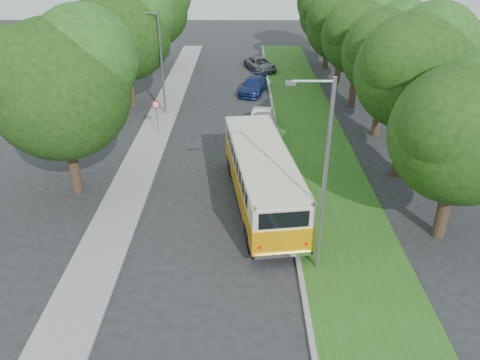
{
  "coord_description": "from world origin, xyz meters",
  "views": [
    {
      "loc": [
        1.27,
        -17.69,
        12.16
      ],
      "look_at": [
        1.14,
        2.51,
        1.5
      ],
      "focal_mm": 35.0,
      "sensor_mm": 36.0,
      "label": 1
    }
  ],
  "objects_px": {
    "car_silver": "(264,126)",
    "lamppost_near": "(323,175)",
    "car_white": "(261,119)",
    "car_blue": "(253,86)",
    "lamppost_far": "(160,60)",
    "vintage_bus": "(262,178)",
    "car_grey": "(260,64)"
  },
  "relations": [
    {
      "from": "car_white",
      "to": "lamppost_far",
      "type": "bearing_deg",
      "value": 170.86
    },
    {
      "from": "lamppost_near",
      "to": "vintage_bus",
      "type": "distance_m",
      "value": 6.24
    },
    {
      "from": "lamppost_near",
      "to": "car_white",
      "type": "height_order",
      "value": "lamppost_near"
    },
    {
      "from": "car_silver",
      "to": "car_white",
      "type": "relative_size",
      "value": 1.2
    },
    {
      "from": "car_blue",
      "to": "car_grey",
      "type": "relative_size",
      "value": 0.98
    },
    {
      "from": "car_white",
      "to": "car_blue",
      "type": "relative_size",
      "value": 0.82
    },
    {
      "from": "vintage_bus",
      "to": "car_white",
      "type": "xyz_separation_m",
      "value": [
        0.35,
        10.79,
        -0.9
      ]
    },
    {
      "from": "lamppost_near",
      "to": "vintage_bus",
      "type": "height_order",
      "value": "lamppost_near"
    },
    {
      "from": "car_white",
      "to": "car_grey",
      "type": "height_order",
      "value": "car_grey"
    },
    {
      "from": "car_silver",
      "to": "car_blue",
      "type": "distance_m",
      "value": 9.74
    },
    {
      "from": "vintage_bus",
      "to": "car_grey",
      "type": "xyz_separation_m",
      "value": [
        0.79,
        26.21,
        -0.87
      ]
    },
    {
      "from": "car_silver",
      "to": "car_grey",
      "type": "distance_m",
      "value": 17.18
    },
    {
      "from": "vintage_bus",
      "to": "car_grey",
      "type": "distance_m",
      "value": 26.24
    },
    {
      "from": "lamppost_near",
      "to": "car_blue",
      "type": "distance_m",
      "value": 24.31
    },
    {
      "from": "vintage_bus",
      "to": "car_blue",
      "type": "height_order",
      "value": "vintage_bus"
    },
    {
      "from": "lamppost_near",
      "to": "car_blue",
      "type": "relative_size",
      "value": 1.76
    },
    {
      "from": "lamppost_near",
      "to": "car_grey",
      "type": "distance_m",
      "value": 31.63
    },
    {
      "from": "lamppost_far",
      "to": "car_grey",
      "type": "xyz_separation_m",
      "value": [
        7.7,
        12.89,
        -3.48
      ]
    },
    {
      "from": "vintage_bus",
      "to": "car_silver",
      "type": "distance_m",
      "value": 9.08
    },
    {
      "from": "lamppost_near",
      "to": "car_blue",
      "type": "xyz_separation_m",
      "value": [
        -2.06,
        23.93,
        -3.71
      ]
    },
    {
      "from": "vintage_bus",
      "to": "car_blue",
      "type": "bearing_deg",
      "value": 82.32
    },
    {
      "from": "vintage_bus",
      "to": "car_grey",
      "type": "relative_size",
      "value": 2.21
    },
    {
      "from": "lamppost_near",
      "to": "lamppost_far",
      "type": "distance_m",
      "value": 20.53
    },
    {
      "from": "car_white",
      "to": "car_grey",
      "type": "distance_m",
      "value": 15.43
    },
    {
      "from": "vintage_bus",
      "to": "car_blue",
      "type": "xyz_separation_m",
      "value": [
        -0.06,
        18.76,
        -0.86
      ]
    },
    {
      "from": "car_white",
      "to": "vintage_bus",
      "type": "bearing_deg",
      "value": -81.71
    },
    {
      "from": "car_white",
      "to": "car_silver",
      "type": "bearing_deg",
      "value": -74.68
    },
    {
      "from": "car_silver",
      "to": "lamppost_near",
      "type": "bearing_deg",
      "value": -85.26
    },
    {
      "from": "car_grey",
      "to": "vintage_bus",
      "type": "bearing_deg",
      "value": -111.27
    },
    {
      "from": "vintage_bus",
      "to": "car_silver",
      "type": "bearing_deg",
      "value": 78.95
    },
    {
      "from": "lamppost_near",
      "to": "vintage_bus",
      "type": "relative_size",
      "value": 0.78
    },
    {
      "from": "car_silver",
      "to": "car_grey",
      "type": "height_order",
      "value": "car_silver"
    }
  ]
}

